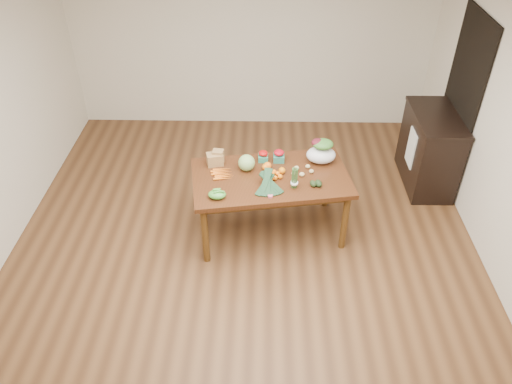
{
  "coord_description": "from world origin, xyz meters",
  "views": [
    {
      "loc": [
        0.2,
        -3.7,
        3.74
      ],
      "look_at": [
        0.13,
        0.0,
        0.93
      ],
      "focal_mm": 35.0,
      "sensor_mm": 36.0,
      "label": 1
    }
  ],
  "objects_px": {
    "paper_bag": "(215,158)",
    "salad_bag": "(321,152)",
    "cabinet": "(429,150)",
    "mandarin_cluster": "(273,174)",
    "cabbage": "(247,163)",
    "asparagus_bundle": "(295,178)",
    "kale_bunch": "(269,184)",
    "dining_table": "(270,204)"
  },
  "relations": [
    {
      "from": "mandarin_cluster",
      "to": "cabbage",
      "type": "bearing_deg",
      "value": 153.82
    },
    {
      "from": "dining_table",
      "to": "asparagus_bundle",
      "type": "bearing_deg",
      "value": -50.16
    },
    {
      "from": "cabinet",
      "to": "kale_bunch",
      "type": "xyz_separation_m",
      "value": [
        -1.97,
        -1.24,
        0.36
      ]
    },
    {
      "from": "paper_bag",
      "to": "dining_table",
      "type": "bearing_deg",
      "value": -18.93
    },
    {
      "from": "cabbage",
      "to": "mandarin_cluster",
      "type": "relative_size",
      "value": 0.98
    },
    {
      "from": "cabinet",
      "to": "mandarin_cluster",
      "type": "height_order",
      "value": "cabinet"
    },
    {
      "from": "cabbage",
      "to": "cabinet",
      "type": "bearing_deg",
      "value": 21.78
    },
    {
      "from": "dining_table",
      "to": "mandarin_cluster",
      "type": "distance_m",
      "value": 0.42
    },
    {
      "from": "cabbage",
      "to": "salad_bag",
      "type": "bearing_deg",
      "value": 11.93
    },
    {
      "from": "cabinet",
      "to": "salad_bag",
      "type": "distance_m",
      "value": 1.63
    },
    {
      "from": "paper_bag",
      "to": "salad_bag",
      "type": "xyz_separation_m",
      "value": [
        1.13,
        0.07,
        0.04
      ]
    },
    {
      "from": "paper_bag",
      "to": "cabbage",
      "type": "height_order",
      "value": "cabbage"
    },
    {
      "from": "dining_table",
      "to": "asparagus_bundle",
      "type": "relative_size",
      "value": 6.46
    },
    {
      "from": "cabbage",
      "to": "asparagus_bundle",
      "type": "xyz_separation_m",
      "value": [
        0.49,
        -0.31,
        0.04
      ]
    },
    {
      "from": "paper_bag",
      "to": "asparagus_bundle",
      "type": "height_order",
      "value": "asparagus_bundle"
    },
    {
      "from": "salad_bag",
      "to": "paper_bag",
      "type": "bearing_deg",
      "value": -176.34
    },
    {
      "from": "cabbage",
      "to": "asparagus_bundle",
      "type": "relative_size",
      "value": 0.71
    },
    {
      "from": "asparagus_bundle",
      "to": "salad_bag",
      "type": "relative_size",
      "value": 0.79
    },
    {
      "from": "kale_bunch",
      "to": "salad_bag",
      "type": "xyz_separation_m",
      "value": [
        0.56,
        0.53,
        0.04
      ]
    },
    {
      "from": "salad_bag",
      "to": "asparagus_bundle",
      "type": "bearing_deg",
      "value": -122.39
    },
    {
      "from": "kale_bunch",
      "to": "salad_bag",
      "type": "height_order",
      "value": "salad_bag"
    },
    {
      "from": "cabinet",
      "to": "kale_bunch",
      "type": "distance_m",
      "value": 2.36
    },
    {
      "from": "paper_bag",
      "to": "salad_bag",
      "type": "relative_size",
      "value": 0.72
    },
    {
      "from": "kale_bunch",
      "to": "asparagus_bundle",
      "type": "height_order",
      "value": "asparagus_bundle"
    },
    {
      "from": "mandarin_cluster",
      "to": "paper_bag",
      "type": "bearing_deg",
      "value": 159.59
    },
    {
      "from": "mandarin_cluster",
      "to": "salad_bag",
      "type": "bearing_deg",
      "value": 30.03
    },
    {
      "from": "cabinet",
      "to": "cabbage",
      "type": "height_order",
      "value": "cabinet"
    },
    {
      "from": "cabbage",
      "to": "mandarin_cluster",
      "type": "xyz_separation_m",
      "value": [
        0.27,
        -0.13,
        -0.05
      ]
    },
    {
      "from": "cabinet",
      "to": "paper_bag",
      "type": "relative_size",
      "value": 4.53
    },
    {
      "from": "asparagus_bundle",
      "to": "cabbage",
      "type": "bearing_deg",
      "value": 138.2
    },
    {
      "from": "cabinet",
      "to": "paper_bag",
      "type": "bearing_deg",
      "value": -162.83
    },
    {
      "from": "paper_bag",
      "to": "salad_bag",
      "type": "distance_m",
      "value": 1.13
    },
    {
      "from": "paper_bag",
      "to": "kale_bunch",
      "type": "xyz_separation_m",
      "value": [
        0.57,
        -0.46,
        0.0
      ]
    },
    {
      "from": "dining_table",
      "to": "cabbage",
      "type": "relative_size",
      "value": 9.15
    },
    {
      "from": "cabinet",
      "to": "paper_bag",
      "type": "xyz_separation_m",
      "value": [
        -2.54,
        -0.79,
        0.36
      ]
    },
    {
      "from": "kale_bunch",
      "to": "paper_bag",
      "type": "bearing_deg",
      "value": 132.25
    },
    {
      "from": "kale_bunch",
      "to": "asparagus_bundle",
      "type": "xyz_separation_m",
      "value": [
        0.25,
        0.05,
        0.05
      ]
    },
    {
      "from": "cabbage",
      "to": "asparagus_bundle",
      "type": "bearing_deg",
      "value": -32.63
    },
    {
      "from": "mandarin_cluster",
      "to": "asparagus_bundle",
      "type": "relative_size",
      "value": 0.72
    },
    {
      "from": "dining_table",
      "to": "kale_bunch",
      "type": "height_order",
      "value": "kale_bunch"
    },
    {
      "from": "paper_bag",
      "to": "kale_bunch",
      "type": "relative_size",
      "value": 0.56
    },
    {
      "from": "cabinet",
      "to": "asparagus_bundle",
      "type": "relative_size",
      "value": 4.08
    }
  ]
}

